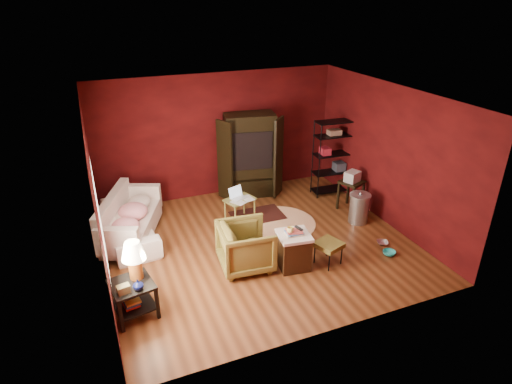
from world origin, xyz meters
The scene contains 18 objects.
room centered at (-0.04, -0.01, 1.40)m, with size 5.54×5.04×2.84m.
sofa centered at (-2.25, 1.15, 0.40)m, with size 2.02×0.59×0.79m, color white.
armchair centered at (-0.51, -0.59, 0.45)m, with size 0.87×0.81×0.89m, color black.
pet_bowl_steel centered at (2.16, -0.89, 0.11)m, with size 0.21×0.05×0.21m, color silver.
pet_bowl_turquoise centered at (2.04, -1.23, 0.12)m, with size 0.23×0.07×0.23m, color #29BFBD.
vase centered at (-2.39, -1.29, 0.63)m, with size 0.15×0.16×0.15m, color #0B1038.
mug centered at (0.16, -0.92, 0.78)m, with size 0.12×0.09×0.12m, color #F3DC76.
side_table centered at (-2.42, -1.05, 0.70)m, with size 0.68×0.68×1.16m.
sofa_cushions centered at (-2.25, 1.13, 0.40)m, with size 1.44×2.10×0.82m.
hamper centered at (0.25, -0.90, 0.34)m, with size 0.60×0.60×0.75m.
footstool centered at (0.86, -1.04, 0.37)m, with size 0.53×0.53×0.42m.
rug_round centered at (0.67, 0.58, 0.01)m, with size 1.58×1.58×0.01m.
rug_oriental centered at (0.38, 1.05, 0.01)m, with size 1.10×0.75×0.01m.
laptop_desk centered at (-0.04, 1.00, 0.45)m, with size 0.69×0.61×0.73m.
tv_armoire centered at (0.63, 2.13, 1.00)m, with size 1.49×0.97×1.92m.
wire_shelving centered at (2.42, 1.47, 0.97)m, with size 0.88×0.43×1.76m.
small_stand centered at (2.38, 0.59, 0.66)m, with size 0.58×0.58×0.89m.
trash_can centered at (2.21, 0.03, 0.32)m, with size 0.47×0.47×0.68m.
Camera 1 is at (-2.67, -6.41, 4.36)m, focal length 30.00 mm.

